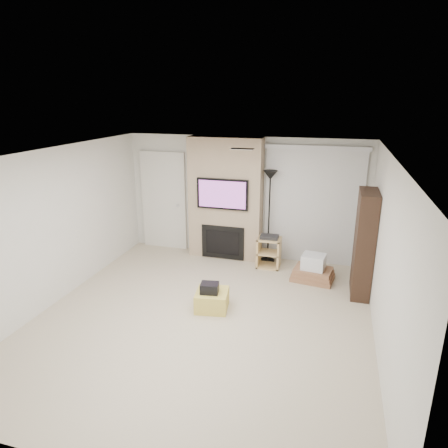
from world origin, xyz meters
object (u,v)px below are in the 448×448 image
(ottoman, at_px, (212,300))
(av_stand, at_px, (269,250))
(floor_lamp, at_px, (270,191))
(box_stack, at_px, (313,270))
(bookshelf, at_px, (364,244))

(ottoman, bearing_deg, av_stand, 72.75)
(ottoman, xyz_separation_m, floor_lamp, (0.52, 2.18, 1.34))
(floor_lamp, bearing_deg, ottoman, -103.36)
(floor_lamp, height_order, box_stack, floor_lamp)
(ottoman, distance_m, bookshelf, 2.70)
(av_stand, xyz_separation_m, bookshelf, (1.70, -0.67, 0.55))
(floor_lamp, height_order, bookshelf, floor_lamp)
(ottoman, height_order, bookshelf, bookshelf)
(floor_lamp, distance_m, box_stack, 1.74)
(ottoman, bearing_deg, floor_lamp, 76.64)
(floor_lamp, xyz_separation_m, av_stand, (0.07, -0.29, -1.14))
(ottoman, xyz_separation_m, bookshelf, (2.29, 1.23, 0.75))
(floor_lamp, bearing_deg, box_stack, -34.46)
(ottoman, distance_m, av_stand, 1.99)
(floor_lamp, xyz_separation_m, bookshelf, (1.77, -0.95, -0.59))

